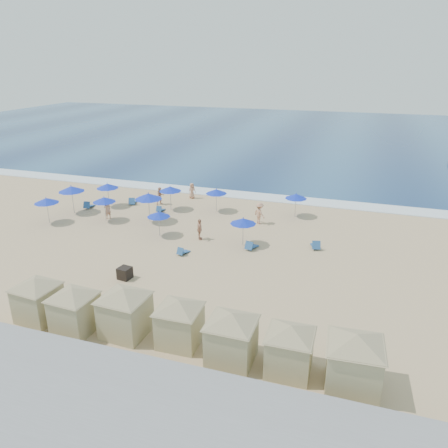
{
  "coord_description": "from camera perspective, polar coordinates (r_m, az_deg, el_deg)",
  "views": [
    {
      "loc": [
        12.84,
        -25.72,
        13.15
      ],
      "look_at": [
        3.28,
        3.0,
        1.64
      ],
      "focal_mm": 35.0,
      "sensor_mm": 36.0,
      "label": 1
    }
  ],
  "objects": [
    {
      "name": "cabana_0",
      "position": [
        25.3,
        -23.25,
        -8.37
      ],
      "size": [
        4.25,
        4.25,
        2.67
      ],
      "color": "tan",
      "rests_on": "ground"
    },
    {
      "name": "cabana_1",
      "position": [
        23.69,
        -19.03,
        -9.83
      ],
      "size": [
        4.24,
        4.24,
        2.67
      ],
      "color": "tan",
      "rests_on": "ground"
    },
    {
      "name": "seawall",
      "position": [
        21.69,
        -23.57,
        -16.38
      ],
      "size": [
        160.0,
        6.1,
        1.22
      ],
      "color": "gray",
      "rests_on": "ground"
    },
    {
      "name": "umbrella_5",
      "position": [
        37.31,
        -9.85,
        3.59
      ],
      "size": [
        2.32,
        2.32,
        2.64
      ],
      "color": "#A5A8AD",
      "rests_on": "ground"
    },
    {
      "name": "beachgoer_4",
      "position": [
        43.78,
        -4.21,
        4.36
      ],
      "size": [
        0.88,
        0.9,
        1.57
      ],
      "primitive_type": "imported",
      "rotation": [
        0.0,
        0.0,
        0.85
      ],
      "color": "tan",
      "rests_on": "ground"
    },
    {
      "name": "beach_chair_3",
      "position": [
        31.41,
        -5.43,
        -3.59
      ],
      "size": [
        0.71,
        1.19,
        0.61
      ],
      "color": "#26528B",
      "rests_on": "ground"
    },
    {
      "name": "beachgoer_1",
      "position": [
        42.17,
        -8.32,
        3.65
      ],
      "size": [
        1.0,
        1.04,
        1.7
      ],
      "primitive_type": "imported",
      "rotation": [
        0.0,
        0.0,
        0.95
      ],
      "color": "tan",
      "rests_on": "ground"
    },
    {
      "name": "beachgoer_2",
      "position": [
        33.61,
        -3.2,
        -0.7
      ],
      "size": [
        0.81,
        1.06,
        1.67
      ],
      "primitive_type": "imported",
      "rotation": [
        0.0,
        0.0,
        2.05
      ],
      "color": "tan",
      "rests_on": "ground"
    },
    {
      "name": "cabana_5",
      "position": [
        19.97,
        8.62,
        -15.09
      ],
      "size": [
        4.21,
        4.21,
        2.64
      ],
      "color": "tan",
      "rests_on": "ground"
    },
    {
      "name": "beach_chair_5",
      "position": [
        32.9,
        11.88,
        -2.73
      ],
      "size": [
        0.9,
        1.44,
        0.73
      ],
      "color": "#26528B",
      "rests_on": "ground"
    },
    {
      "name": "cabana_6",
      "position": [
        19.57,
        16.71,
        -16.02
      ],
      "size": [
        4.72,
        4.72,
        2.96
      ],
      "color": "tan",
      "rests_on": "ground"
    },
    {
      "name": "beach_chair_0",
      "position": [
        42.8,
        -17.28,
        2.33
      ],
      "size": [
        0.8,
        1.42,
        0.74
      ],
      "color": "#26528B",
      "rests_on": "ground"
    },
    {
      "name": "ocean",
      "position": [
        82.78,
        9.45,
        11.44
      ],
      "size": [
        160.0,
        80.0,
        0.06
      ],
      "primitive_type": "cube",
      "color": "navy",
      "rests_on": "ground"
    },
    {
      "name": "beach_chair_2",
      "position": [
        40.36,
        -8.33,
        1.91
      ],
      "size": [
        0.57,
        1.15,
        0.62
      ],
      "color": "#26528B",
      "rests_on": "ground"
    },
    {
      "name": "umbrella_7",
      "position": [
        39.49,
        -1.02,
        4.28
      ],
      "size": [
        1.93,
        1.93,
        2.2
      ],
      "color": "#A5A8AD",
      "rests_on": "ground"
    },
    {
      "name": "ground",
      "position": [
        31.61,
        -7.39,
        -3.94
      ],
      "size": [
        160.0,
        160.0,
        0.0
      ],
      "primitive_type": "plane",
      "color": "tan",
      "rests_on": "ground"
    },
    {
      "name": "beachgoer_3",
      "position": [
        36.91,
        4.66,
        1.42
      ],
      "size": [
        1.37,
        1.27,
        1.85
      ],
      "primitive_type": "imported",
      "rotation": [
        0.0,
        0.0,
        2.49
      ],
      "color": "tan",
      "rests_on": "ground"
    },
    {
      "name": "beach_chair_4",
      "position": [
        32.15,
        3.55,
        -2.88
      ],
      "size": [
        0.84,
        1.39,
        0.71
      ],
      "color": "#26528B",
      "rests_on": "ground"
    },
    {
      "name": "surf_line",
      "position": [
        45.12,
        1.07,
        3.93
      ],
      "size": [
        160.0,
        2.5,
        0.08
      ],
      "primitive_type": "cube",
      "color": "white",
      "rests_on": "ground"
    },
    {
      "name": "cabana_4",
      "position": [
        20.32,
        1.0,
        -13.8
      ],
      "size": [
        4.47,
        4.47,
        2.8
      ],
      "color": "tan",
      "rests_on": "ground"
    },
    {
      "name": "beach_chair_1",
      "position": [
        42.91,
        -11.87,
        2.88
      ],
      "size": [
        1.0,
        1.45,
        0.73
      ],
      "color": "#26528B",
      "rests_on": "ground"
    },
    {
      "name": "cabana_3",
      "position": [
        21.59,
        -5.86,
        -11.9
      ],
      "size": [
        4.23,
        4.23,
        2.65
      ],
      "color": "tan",
      "rests_on": "ground"
    },
    {
      "name": "umbrella_0",
      "position": [
        41.33,
        -19.32,
        4.36
      ],
      "size": [
        2.29,
        2.29,
        2.61
      ],
      "color": "#A5A8AD",
      "rests_on": "ground"
    },
    {
      "name": "umbrella_4",
      "position": [
        40.21,
        -7.04,
        4.58
      ],
      "size": [
        2.04,
        2.04,
        2.32
      ],
      "color": "#A5A8AD",
      "rests_on": "ground"
    },
    {
      "name": "umbrella_2",
      "position": [
        42.25,
        -14.99,
        4.83
      ],
      "size": [
        2.04,
        2.04,
        2.32
      ],
      "color": "#A5A8AD",
      "rests_on": "ground"
    },
    {
      "name": "umbrella_9",
      "position": [
        38.65,
        9.39,
        3.61
      ],
      "size": [
        1.92,
        1.92,
        2.18
      ],
      "color": "#A5A8AD",
      "rests_on": "ground"
    },
    {
      "name": "umbrella_8",
      "position": [
        32.18,
        2.52,
        0.39
      ],
      "size": [
        1.95,
        1.95,
        2.22
      ],
      "color": "#A5A8AD",
      "rests_on": "ground"
    },
    {
      "name": "beachgoer_0",
      "position": [
        39.34,
        -14.97,
        1.85
      ],
      "size": [
        0.64,
        0.72,
        1.66
      ],
      "primitive_type": "imported",
      "rotation": [
        0.0,
        0.0,
        4.21
      ],
      "color": "tan",
      "rests_on": "ground"
    },
    {
      "name": "trash_bin",
      "position": [
        28.59,
        -12.83,
        -6.27
      ],
      "size": [
        0.86,
        0.86,
        0.76
      ],
      "primitive_type": "cube",
      "rotation": [
        0.0,
        0.0,
        -0.14
      ],
      "color": "black",
      "rests_on": "ground"
    },
    {
      "name": "cabana_2",
      "position": [
        22.63,
        -12.87,
        -10.33
      ],
      "size": [
        4.56,
        4.56,
        2.86
      ],
      "color": "tan",
      "rests_on": "ground"
    },
    {
      "name": "umbrella_6",
      "position": [
        34.3,
        -8.54,
        1.27
      ],
      "size": [
        1.83,
        1.83,
        2.08
      ],
      "color": "#A5A8AD",
      "rests_on": "ground"
    },
    {
      "name": "umbrella_1",
      "position": [
        39.49,
        -22.19,
        2.86
      ],
      "size": [
        2.03,
        2.03,
        2.31
      ],
      "color": "#A5A8AD",
      "rests_on": "ground"
    },
    {
      "name": "umbrella_3",
      "position": [
        38.45,
        -15.39,
        3.09
      ],
      "size": [
        1.95,
        1.95,
        2.22
      ],
      "color": "#A5A8AD",
      "rests_on": "ground"
    }
  ]
}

